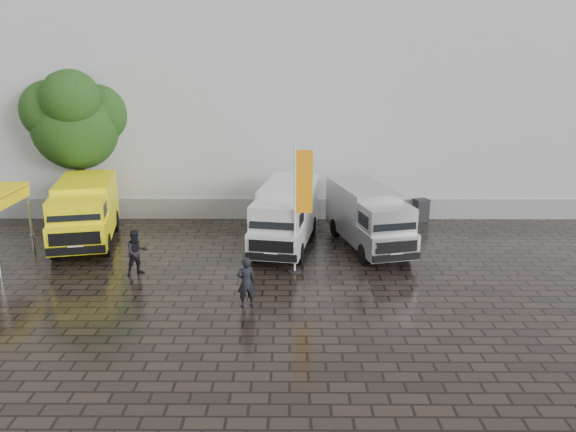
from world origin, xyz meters
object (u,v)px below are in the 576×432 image
van_silver (368,219)px  person_front (246,282)px  person_tent (137,252)px  van_yellow (85,214)px  wheelie_bin (421,210)px  van_white (286,217)px  flagpole (300,203)px

van_silver → person_front: (-4.64, -5.83, -0.41)m
person_front → person_tent: (-4.21, 2.76, 0.01)m
van_yellow → person_tent: 4.73m
wheelie_bin → person_tent: size_ratio=0.65×
van_white → flagpole: size_ratio=1.25×
person_front → wheelie_bin: bearing=-144.1°
van_yellow → person_front: 9.67m
van_silver → wheelie_bin: (3.10, 3.95, -0.70)m
person_front → person_tent: size_ratio=0.99×
person_front → van_yellow: bearing=-56.5°
van_white → person_front: 6.05m
van_white → wheelie_bin: bearing=40.4°
van_silver → wheelie_bin: van_silver is taller
van_white → van_silver: 3.44m
flagpole → person_front: 3.94m
van_white → flagpole: (0.55, -2.88, 1.35)m
van_silver → flagpole: flagpole is taller
van_silver → flagpole: (-2.89, -2.80, 1.39)m
flagpole → person_tent: flagpole is taller
van_yellow → person_front: bearing=-52.5°
van_silver → person_front: 7.46m
van_white → wheelie_bin: van_white is taller
person_front → van_silver: bearing=-144.2°
person_tent → van_yellow: bearing=94.6°
van_white → wheelie_bin: size_ratio=5.44×
van_yellow → van_silver: 11.96m
van_white → van_silver: van_white is taller
van_white → person_front: size_ratio=3.57×
van_yellow → person_tent: bearing=-60.6°
flagpole → van_yellow: bearing=160.1°
van_yellow → wheelie_bin: 15.46m
van_white → person_front: bearing=-91.6°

